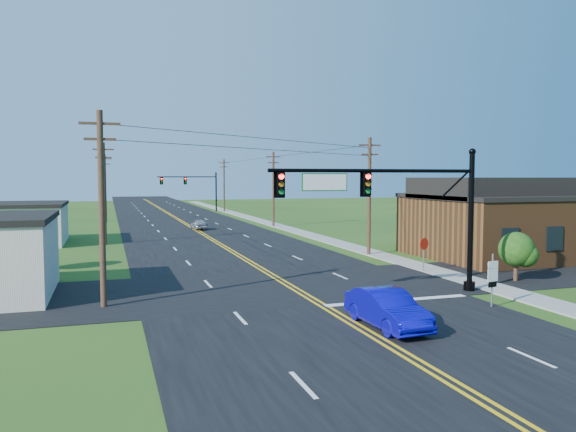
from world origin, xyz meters
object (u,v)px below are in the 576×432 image
object	(u,v)px
route_sign	(493,276)
stop_sign	(424,247)
signal_mast_main	(395,202)
signal_mast_far	(191,185)
blue_car	(387,309)

from	to	relation	value
route_sign	stop_sign	distance (m)	9.73
signal_mast_main	route_sign	xyz separation A→B (m)	(3.16, -3.50, -3.30)
signal_mast_main	route_sign	size ratio (longest dim) A/B	4.54
signal_mast_far	signal_mast_main	bearing A→B (deg)	-90.08
signal_mast_far	route_sign	bearing A→B (deg)	-87.68
signal_mast_main	blue_car	distance (m)	7.25
blue_car	stop_sign	size ratio (longest dim) A/B	2.10
signal_mast_main	signal_mast_far	distance (m)	72.00
blue_car	route_sign	bearing A→B (deg)	12.39
blue_car	route_sign	xyz separation A→B (m)	(6.27, 1.68, 0.70)
signal_mast_main	blue_car	bearing A→B (deg)	-121.01
blue_car	signal_mast_far	bearing A→B (deg)	85.05
signal_mast_main	signal_mast_far	world-z (taller)	same
stop_sign	signal_mast_main	bearing A→B (deg)	-146.87
signal_mast_main	route_sign	world-z (taller)	signal_mast_main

